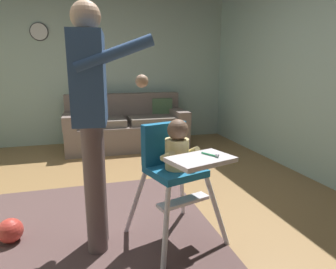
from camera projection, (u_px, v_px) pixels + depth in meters
The scene contains 9 objects.
ground at pixel (111, 220), 2.60m from camera, with size 6.31×7.14×0.10m, color #9D7446.
wall_far at pixel (92, 69), 4.93m from camera, with size 5.51×0.06×2.53m, color #AFC8BA.
wall_right at pixel (320, 69), 3.23m from camera, with size 0.06×6.14×2.53m, color #ABC9BC.
area_rug at pixel (98, 243), 2.16m from camera, with size 1.84×2.31×0.01m, color brown.
couch at pixel (127, 127), 4.78m from camera, with size 1.92×0.86×0.86m.
high_chair at pixel (176, 159), 2.09m from camera, with size 0.74×0.83×0.93m.
adult_standing at pixel (92, 117), 1.94m from camera, with size 0.51×0.54×1.68m.
toy_ball at pixel (10, 231), 2.16m from camera, with size 0.18×0.18×0.18m, color #D13D33.
wall_clock at pixel (39, 32), 4.56m from camera, with size 0.28×0.04×0.28m.
Camera 1 is at (-0.17, -2.42, 1.27)m, focal length 31.06 mm.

